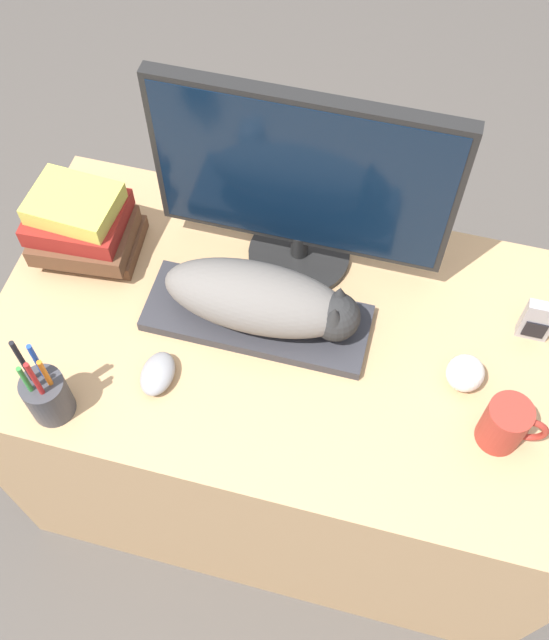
{
  "coord_description": "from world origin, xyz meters",
  "views": [
    {
      "loc": [
        0.14,
        -0.39,
        1.98
      ],
      "look_at": [
        -0.04,
        0.32,
        0.79
      ],
      "focal_mm": 42.0,
      "sensor_mm": 36.0,
      "label": 1
    }
  ],
  "objects_px": {
    "keyboard": "(257,318)",
    "coffee_mug": "(506,425)",
    "monitor": "(302,183)",
    "baseball": "(465,373)",
    "cat": "(266,300)",
    "pen_cup": "(47,395)",
    "computer_mouse": "(158,374)",
    "phone": "(537,321)",
    "book_stack": "(82,226)"
  },
  "relations": [
    {
      "from": "cat",
      "to": "monitor",
      "type": "height_order",
      "value": "monitor"
    },
    {
      "from": "cat",
      "to": "book_stack",
      "type": "height_order",
      "value": "book_stack"
    },
    {
      "from": "coffee_mug",
      "to": "book_stack",
      "type": "xyz_separation_m",
      "value": [
        -0.87,
        0.21,
        0.02
      ]
    },
    {
      "from": "monitor",
      "to": "keyboard",
      "type": "bearing_deg",
      "value": -104.09
    },
    {
      "from": "coffee_mug",
      "to": "phone",
      "type": "distance_m",
      "value": 0.23
    },
    {
      "from": "pen_cup",
      "to": "computer_mouse",
      "type": "bearing_deg",
      "value": 32.87
    },
    {
      "from": "keyboard",
      "to": "phone",
      "type": "relative_size",
      "value": 4.26
    },
    {
      "from": "pen_cup",
      "to": "baseball",
      "type": "relative_size",
      "value": 3.2
    },
    {
      "from": "monitor",
      "to": "baseball",
      "type": "height_order",
      "value": "monitor"
    },
    {
      "from": "cat",
      "to": "computer_mouse",
      "type": "bearing_deg",
      "value": -134.31
    },
    {
      "from": "cat",
      "to": "monitor",
      "type": "distance_m",
      "value": 0.22
    },
    {
      "from": "pen_cup",
      "to": "cat",
      "type": "bearing_deg",
      "value": 39.86
    },
    {
      "from": "keyboard",
      "to": "coffee_mug",
      "type": "distance_m",
      "value": 0.5
    },
    {
      "from": "computer_mouse",
      "to": "coffee_mug",
      "type": "distance_m",
      "value": 0.63
    },
    {
      "from": "book_stack",
      "to": "coffee_mug",
      "type": "bearing_deg",
      "value": -13.54
    },
    {
      "from": "coffee_mug",
      "to": "monitor",
      "type": "bearing_deg",
      "value": 146.1
    },
    {
      "from": "baseball",
      "to": "book_stack",
      "type": "relative_size",
      "value": 0.33
    },
    {
      "from": "baseball",
      "to": "book_stack",
      "type": "height_order",
      "value": "book_stack"
    },
    {
      "from": "computer_mouse",
      "to": "pen_cup",
      "type": "distance_m",
      "value": 0.2
    },
    {
      "from": "phone",
      "to": "pen_cup",
      "type": "bearing_deg",
      "value": -155.51
    },
    {
      "from": "keyboard",
      "to": "monitor",
      "type": "height_order",
      "value": "monitor"
    },
    {
      "from": "coffee_mug",
      "to": "pen_cup",
      "type": "height_order",
      "value": "pen_cup"
    },
    {
      "from": "coffee_mug",
      "to": "keyboard",
      "type": "bearing_deg",
      "value": 165.4
    },
    {
      "from": "pen_cup",
      "to": "baseball",
      "type": "height_order",
      "value": "pen_cup"
    },
    {
      "from": "book_stack",
      "to": "baseball",
      "type": "bearing_deg",
      "value": -8.33
    },
    {
      "from": "cat",
      "to": "monitor",
      "type": "relative_size",
      "value": 0.67
    },
    {
      "from": "monitor",
      "to": "coffee_mug",
      "type": "bearing_deg",
      "value": -33.9
    },
    {
      "from": "keyboard",
      "to": "monitor",
      "type": "bearing_deg",
      "value": 75.91
    },
    {
      "from": "pen_cup",
      "to": "phone",
      "type": "bearing_deg",
      "value": 24.49
    },
    {
      "from": "coffee_mug",
      "to": "phone",
      "type": "height_order",
      "value": "coffee_mug"
    },
    {
      "from": "computer_mouse",
      "to": "phone",
      "type": "distance_m",
      "value": 0.72
    },
    {
      "from": "computer_mouse",
      "to": "pen_cup",
      "type": "relative_size",
      "value": 0.41
    },
    {
      "from": "monitor",
      "to": "baseball",
      "type": "xyz_separation_m",
      "value": [
        0.36,
        -0.2,
        -0.19
      ]
    },
    {
      "from": "keyboard",
      "to": "book_stack",
      "type": "height_order",
      "value": "book_stack"
    },
    {
      "from": "coffee_mug",
      "to": "pen_cup",
      "type": "distance_m",
      "value": 0.81
    },
    {
      "from": "pen_cup",
      "to": "baseball",
      "type": "distance_m",
      "value": 0.76
    },
    {
      "from": "baseball",
      "to": "keyboard",
      "type": "bearing_deg",
      "value": 175.43
    },
    {
      "from": "coffee_mug",
      "to": "baseball",
      "type": "distance_m",
      "value": 0.12
    },
    {
      "from": "keyboard",
      "to": "phone",
      "type": "distance_m",
      "value": 0.53
    },
    {
      "from": "cat",
      "to": "pen_cup",
      "type": "height_order",
      "value": "pen_cup"
    },
    {
      "from": "cat",
      "to": "pen_cup",
      "type": "distance_m",
      "value": 0.43
    },
    {
      "from": "baseball",
      "to": "coffee_mug",
      "type": "bearing_deg",
      "value": -50.1
    },
    {
      "from": "cat",
      "to": "phone",
      "type": "bearing_deg",
      "value": 11.7
    },
    {
      "from": "cat",
      "to": "phone",
      "type": "xyz_separation_m",
      "value": [
        0.5,
        0.1,
        -0.03
      ]
    },
    {
      "from": "coffee_mug",
      "to": "phone",
      "type": "relative_size",
      "value": 1.12
    },
    {
      "from": "monitor",
      "to": "book_stack",
      "type": "xyz_separation_m",
      "value": [
        -0.43,
        -0.09,
        -0.15
      ]
    },
    {
      "from": "keyboard",
      "to": "book_stack",
      "type": "relative_size",
      "value": 2.05
    },
    {
      "from": "keyboard",
      "to": "baseball",
      "type": "relative_size",
      "value": 6.22
    },
    {
      "from": "monitor",
      "to": "cat",
      "type": "bearing_deg",
      "value": -97.87
    },
    {
      "from": "keyboard",
      "to": "computer_mouse",
      "type": "bearing_deg",
      "value": -130.77
    }
  ]
}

